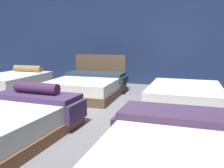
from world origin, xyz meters
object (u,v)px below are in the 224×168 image
at_px(bed_1, 7,122).
at_px(bed_5, 88,86).
at_px(bed_4, 13,82).
at_px(bed_2, 172,147).
at_px(bed_6, 185,95).

height_order(bed_1, bed_5, bed_5).
bearing_deg(bed_5, bed_4, 179.30).
bearing_deg(bed_1, bed_2, 0.94).
height_order(bed_5, bed_6, bed_5).
distance_m(bed_2, bed_6, 2.87).
distance_m(bed_4, bed_6, 4.77).
bearing_deg(bed_2, bed_4, 147.91).
bearing_deg(bed_4, bed_1, -50.35).
height_order(bed_2, bed_4, bed_4).
bearing_deg(bed_5, bed_6, -4.19).
height_order(bed_2, bed_6, bed_2).
bearing_deg(bed_1, bed_6, 52.02).
height_order(bed_4, bed_5, bed_5).
height_order(bed_1, bed_6, bed_1).
height_order(bed_1, bed_2, bed_1).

